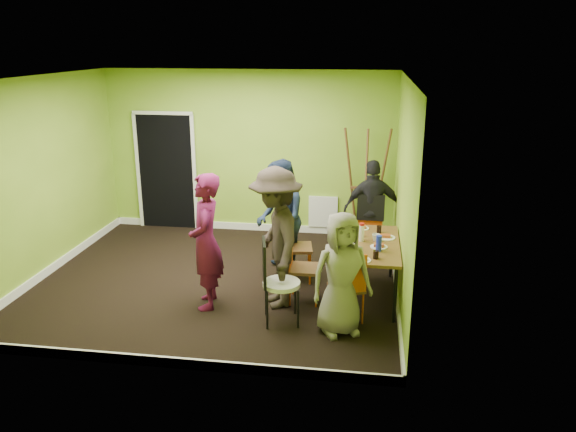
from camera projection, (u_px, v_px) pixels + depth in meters
The scene contains 28 objects.
ground at pixel (218, 280), 7.96m from camera, with size 5.00×5.00×0.00m, color black.
room_walls at pixel (214, 213), 7.71m from camera, with size 5.04×4.54×2.82m.
dining_table at pixel (364, 247), 7.27m from camera, with size 0.90×1.50×0.75m.
chair_left_far at pixel (290, 241), 7.82m from camera, with size 0.49×0.49×1.03m.
chair_left_near at pixel (298, 261), 7.18m from camera, with size 0.41×0.40×0.97m.
chair_back_end at pixel (370, 214), 8.57m from camera, with size 0.43×0.51×1.01m.
chair_front_end at pixel (349, 284), 6.62m from camera, with size 0.48×0.48×0.89m.
chair_bentwood at pixel (275, 278), 6.62m from camera, with size 0.49×0.48×1.03m.
easel at pixel (366, 185), 9.30m from camera, with size 0.77×0.73×1.93m.
plate_near_left at pixel (351, 231), 7.69m from camera, with size 0.27×0.27×0.01m, color white.
plate_near_right at pixel (337, 254), 6.86m from camera, with size 0.27×0.27×0.01m, color white.
plate_far_back at pixel (361, 228), 7.79m from camera, with size 0.22×0.22×0.01m, color white.
plate_far_front at pixel (361, 260), 6.66m from camera, with size 0.24×0.24×0.01m, color white.
plate_wall_back at pixel (385, 238), 7.42m from camera, with size 0.26×0.26×0.01m, color white.
plate_wall_front at pixel (379, 247), 7.09m from camera, with size 0.22×0.22×0.01m, color white.
thermos at pixel (362, 233), 7.28m from camera, with size 0.07×0.07×0.21m, color white.
blue_bottle at pixel (379, 243), 6.93m from camera, with size 0.07×0.07×0.20m, color #1A2BC3.
orange_bottle at pixel (363, 234), 7.48m from camera, with size 0.04×0.04×0.07m, color #DD5614.
glass_mid at pixel (347, 234), 7.43m from camera, with size 0.06×0.06×0.10m, color black.
glass_back at pixel (379, 229), 7.60m from camera, with size 0.06×0.06×0.10m, color black.
glass_front at pixel (376, 255), 6.71m from camera, with size 0.07×0.07×0.10m, color black.
cup_a at pixel (353, 246), 7.02m from camera, with size 0.11×0.11×0.09m, color white.
cup_b at pixel (376, 238), 7.30m from camera, with size 0.10×0.10×0.09m, color white.
person_standing at pixel (206, 242), 6.96m from camera, with size 0.63×0.41×1.73m, color #570E36.
person_left_far at pixel (280, 219), 7.90m from camera, with size 0.82×0.64×1.69m, color #152035.
person_left_near at pixel (276, 238), 6.98m from camera, with size 1.16×0.67×1.80m, color #2C231D.
person_back_end at pixel (373, 209), 8.67m from camera, with size 0.90×0.37×1.53m, color black.
person_front_end at pixel (341, 274), 6.34m from camera, with size 0.71×0.46×1.45m, color gray.
Camera 1 is at (2.04, -7.10, 3.25)m, focal length 35.00 mm.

